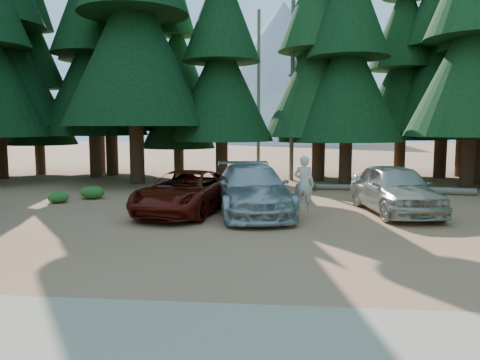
{
  "coord_description": "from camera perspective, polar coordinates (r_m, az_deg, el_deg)",
  "views": [
    {
      "loc": [
        0.37,
        -12.64,
        3.13
      ],
      "look_at": [
        -1.15,
        3.5,
        1.25
      ],
      "focal_mm": 35.0,
      "sensor_mm": 36.0,
      "label": 1
    }
  ],
  "objects": [
    {
      "name": "shrub_center_right",
      "position": [
        22.85,
        8.12,
        -0.68
      ],
      "size": [
        0.94,
        0.94,
        0.51
      ],
      "primitive_type": "ellipsoid",
      "color": "#1E6621",
      "rests_on": "ground"
    },
    {
      "name": "shrub_left",
      "position": [
        19.57,
        0.37,
        -1.93
      ],
      "size": [
        0.81,
        0.81,
        0.44
      ],
      "primitive_type": "ellipsoid",
      "color": "#1E6621",
      "rests_on": "ground"
    },
    {
      "name": "shrub_right",
      "position": [
        22.56,
        20.78,
        -1.15
      ],
      "size": [
        0.92,
        0.92,
        0.51
      ],
      "primitive_type": "ellipsoid",
      "color": "#1E6621",
      "rests_on": "ground"
    },
    {
      "name": "mountain_peak",
      "position": [
        101.37,
        3.78,
        12.01
      ],
      "size": [
        48.0,
        50.0,
        28.0
      ],
      "color": "gray",
      "rests_on": "ground"
    },
    {
      "name": "shrub_center_left",
      "position": [
        20.81,
        0.87,
        -1.26
      ],
      "size": [
        1.02,
        1.02,
        0.56
      ],
      "primitive_type": "ellipsoid",
      "color": "#1E6621",
      "rests_on": "ground"
    },
    {
      "name": "log_left",
      "position": [
        23.59,
        -3.14,
        -0.64
      ],
      "size": [
        3.9,
        2.58,
        0.31
      ],
      "primitive_type": "cylinder",
      "rotation": [
        0.0,
        1.57,
        0.56
      ],
      "color": "#6E6358",
      "rests_on": "ground"
    },
    {
      "name": "snag_front",
      "position": [
        27.29,
        6.41,
        12.6
      ],
      "size": [
        0.24,
        0.24,
        12.0
      ],
      "primitive_type": "cylinder",
      "color": "#6E6358",
      "rests_on": "ground"
    },
    {
      "name": "log_right",
      "position": [
        23.23,
        20.82,
        -1.17
      ],
      "size": [
        4.98,
        1.13,
        0.32
      ],
      "primitive_type": "cylinder",
      "rotation": [
        0.0,
        1.57,
        -0.16
      ],
      "color": "#6E6358",
      "rests_on": "ground"
    },
    {
      "name": "gravel_strip",
      "position": [
        6.9,
        1.82,
        -20.3
      ],
      "size": [
        26.0,
        3.5,
        0.01
      ],
      "primitive_type": "cube",
      "color": "tan",
      "rests_on": "ground"
    },
    {
      "name": "silver_minivan_center",
      "position": [
        16.77,
        1.46,
        -1.14
      ],
      "size": [
        3.58,
        6.34,
        1.73
      ],
      "primitive_type": "imported",
      "rotation": [
        0.0,
        0.0,
        0.2
      ],
      "color": "#ABAFB3",
      "rests_on": "ground"
    },
    {
      "name": "log_mid",
      "position": [
        23.45,
        11.0,
        -0.84
      ],
      "size": [
        3.41,
        0.45,
        0.28
      ],
      "primitive_type": "cylinder",
      "rotation": [
        0.0,
        1.57,
        -0.05
      ],
      "color": "#6E6358",
      "rests_on": "ground"
    },
    {
      "name": "forest_belt_north",
      "position": [
        27.82,
        4.59,
        0.13
      ],
      "size": [
        36.0,
        7.0,
        22.0
      ],
      "primitive_type": null,
      "color": "black",
      "rests_on": "ground"
    },
    {
      "name": "frisbee_player",
      "position": [
        16.1,
        7.81,
        -0.39
      ],
      "size": [
        0.8,
        0.64,
        1.9
      ],
      "rotation": [
        0.0,
        0.0,
        2.84
      ],
      "color": "beige",
      "rests_on": "ground"
    },
    {
      "name": "shrub_far_left",
      "position": [
        21.19,
        -17.55,
        -1.43
      ],
      "size": [
        1.01,
        1.01,
        0.55
      ],
      "primitive_type": "ellipsoid",
      "color": "#1E6621",
      "rests_on": "ground"
    },
    {
      "name": "red_pickup",
      "position": [
        16.99,
        -6.67,
        -1.46
      ],
      "size": [
        3.4,
        5.79,
        1.51
      ],
      "primitive_type": "imported",
      "rotation": [
        0.0,
        0.0,
        -0.17
      ],
      "color": "#580F07",
      "rests_on": "ground"
    },
    {
      "name": "snag_back",
      "position": [
        28.74,
        2.28,
        10.33
      ],
      "size": [
        0.2,
        0.2,
        10.0
      ],
      "primitive_type": "cylinder",
      "color": "#6E6358",
      "rests_on": "ground"
    },
    {
      "name": "silver_minivan_right",
      "position": [
        17.73,
        18.35,
        -1.0
      ],
      "size": [
        2.83,
        5.44,
        1.77
      ],
      "primitive_type": "imported",
      "rotation": [
        0.0,
        0.0,
        0.15
      ],
      "color": "#B9B4A4",
      "rests_on": "ground"
    },
    {
      "name": "ground",
      "position": [
        13.03,
        3.62,
        -7.3
      ],
      "size": [
        160.0,
        160.0,
        0.0
      ],
      "primitive_type": "plane",
      "color": "#9C6442",
      "rests_on": "ground"
    },
    {
      "name": "shrub_edge_west",
      "position": [
        20.54,
        -21.28,
        -1.95
      ],
      "size": [
        0.84,
        0.84,
        0.46
      ],
      "primitive_type": "ellipsoid",
      "color": "#1E6621",
      "rests_on": "ground"
    },
    {
      "name": "shrub_far_right",
      "position": [
        22.57,
        16.31,
        -0.92
      ],
      "size": [
        1.0,
        1.0,
        0.55
      ],
      "primitive_type": "ellipsoid",
      "color": "#1E6621",
      "rests_on": "ground"
    }
  ]
}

